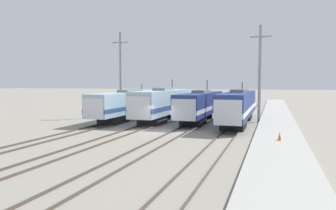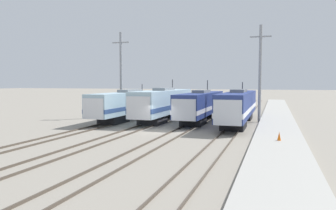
{
  "view_description": "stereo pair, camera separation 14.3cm",
  "coord_description": "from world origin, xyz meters",
  "px_view_note": "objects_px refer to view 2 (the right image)",
  "views": [
    {
      "loc": [
        11.08,
        -30.81,
        4.87
      ],
      "look_at": [
        0.08,
        3.16,
        2.4
      ],
      "focal_mm": 35.0,
      "sensor_mm": 36.0,
      "label": 1
    },
    {
      "loc": [
        11.22,
        -30.76,
        4.87
      ],
      "look_at": [
        0.08,
        3.16,
        2.4
      ],
      "focal_mm": 35.0,
      "sensor_mm": 36.0,
      "label": 2
    }
  ],
  "objects_px": {
    "locomotive_far_left": "(129,104)",
    "locomotive_center_left": "(163,104)",
    "catenary_tower_right": "(260,72)",
    "locomotive_center_right": "(201,105)",
    "catenary_tower_left": "(121,74)",
    "traffic_cone": "(279,136)",
    "locomotive_far_right": "(238,106)"
  },
  "relations": [
    {
      "from": "locomotive_center_right",
      "to": "locomotive_far_right",
      "type": "xyz_separation_m",
      "value": [
        4.76,
        -1.23,
        0.07
      ]
    },
    {
      "from": "locomotive_far_left",
      "to": "locomotive_far_right",
      "type": "distance_m",
      "value": 14.28
    },
    {
      "from": "locomotive_center_left",
      "to": "catenary_tower_right",
      "type": "distance_m",
      "value": 12.61
    },
    {
      "from": "locomotive_center_left",
      "to": "catenary_tower_left",
      "type": "relative_size",
      "value": 1.41
    },
    {
      "from": "locomotive_center_left",
      "to": "locomotive_center_right",
      "type": "bearing_deg",
      "value": 8.95
    },
    {
      "from": "locomotive_center_right",
      "to": "traffic_cone",
      "type": "height_order",
      "value": "locomotive_center_right"
    },
    {
      "from": "catenary_tower_left",
      "to": "locomotive_far_right",
      "type": "bearing_deg",
      "value": -9.26
    },
    {
      "from": "locomotive_far_left",
      "to": "locomotive_center_right",
      "type": "distance_m",
      "value": 9.55
    },
    {
      "from": "locomotive_center_right",
      "to": "locomotive_far_right",
      "type": "relative_size",
      "value": 0.88
    },
    {
      "from": "locomotive_center_left",
      "to": "locomotive_far_right",
      "type": "distance_m",
      "value": 9.53
    },
    {
      "from": "locomotive_center_left",
      "to": "traffic_cone",
      "type": "bearing_deg",
      "value": -42.16
    },
    {
      "from": "locomotive_center_right",
      "to": "catenary_tower_left",
      "type": "height_order",
      "value": "catenary_tower_left"
    },
    {
      "from": "locomotive_far_left",
      "to": "traffic_cone",
      "type": "xyz_separation_m",
      "value": [
        18.72,
        -12.6,
        -1.34
      ]
    },
    {
      "from": "locomotive_center_left",
      "to": "locomotive_center_right",
      "type": "height_order",
      "value": "locomotive_center_left"
    },
    {
      "from": "locomotive_far_left",
      "to": "locomotive_center_right",
      "type": "xyz_separation_m",
      "value": [
        9.51,
        0.79,
        -0.0
      ]
    },
    {
      "from": "locomotive_far_right",
      "to": "traffic_cone",
      "type": "bearing_deg",
      "value": -69.92
    },
    {
      "from": "locomotive_center_left",
      "to": "locomotive_center_right",
      "type": "distance_m",
      "value": 4.82
    },
    {
      "from": "catenary_tower_right",
      "to": "traffic_cone",
      "type": "relative_size",
      "value": 17.33
    },
    {
      "from": "locomotive_far_right",
      "to": "locomotive_center_right",
      "type": "bearing_deg",
      "value": 165.54
    },
    {
      "from": "catenary_tower_right",
      "to": "catenary_tower_left",
      "type": "bearing_deg",
      "value": 180.0
    },
    {
      "from": "locomotive_center_left",
      "to": "locomotive_far_left",
      "type": "bearing_deg",
      "value": -179.45
    },
    {
      "from": "traffic_cone",
      "to": "locomotive_far_left",
      "type": "bearing_deg",
      "value": 146.06
    },
    {
      "from": "catenary_tower_right",
      "to": "locomotive_center_left",
      "type": "bearing_deg",
      "value": -169.41
    },
    {
      "from": "locomotive_center_right",
      "to": "locomotive_far_right",
      "type": "distance_m",
      "value": 4.91
    },
    {
      "from": "catenary_tower_right",
      "to": "traffic_cone",
      "type": "xyz_separation_m",
      "value": [
        2.18,
        -14.84,
        -5.39
      ]
    },
    {
      "from": "catenary_tower_left",
      "to": "traffic_cone",
      "type": "distance_m",
      "value": 26.18
    },
    {
      "from": "locomotive_far_left",
      "to": "catenary_tower_right",
      "type": "xyz_separation_m",
      "value": [
        16.54,
        2.25,
        4.05
      ]
    },
    {
      "from": "locomotive_far_right",
      "to": "catenary_tower_left",
      "type": "height_order",
      "value": "catenary_tower_left"
    },
    {
      "from": "locomotive_far_left",
      "to": "catenary_tower_right",
      "type": "height_order",
      "value": "catenary_tower_right"
    },
    {
      "from": "locomotive_far_left",
      "to": "traffic_cone",
      "type": "distance_m",
      "value": 22.6
    },
    {
      "from": "locomotive_far_left",
      "to": "locomotive_center_left",
      "type": "bearing_deg",
      "value": 0.55
    },
    {
      "from": "locomotive_center_right",
      "to": "catenary_tower_right",
      "type": "xyz_separation_m",
      "value": [
        7.03,
        1.45,
        4.05
      ]
    }
  ]
}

